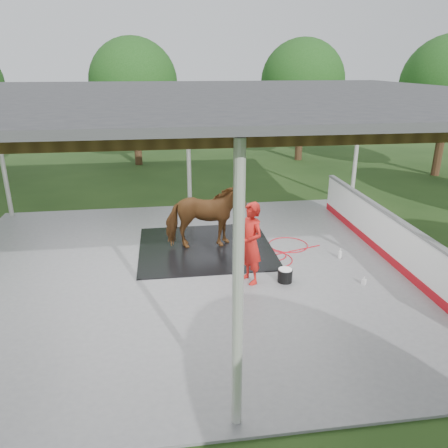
{
  "coord_description": "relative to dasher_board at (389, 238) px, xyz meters",
  "views": [
    {
      "loc": [
        -0.82,
        -9.29,
        4.64
      ],
      "look_at": [
        0.51,
        0.12,
        1.13
      ],
      "focal_mm": 35.0,
      "sensor_mm": 36.0,
      "label": 1
    }
  ],
  "objects": [
    {
      "name": "soap_bottle_b",
      "position": [
        -1.16,
        -1.23,
        -0.45
      ],
      "size": [
        0.12,
        0.11,
        0.18
      ],
      "primitive_type": "imported",
      "rotation": [
        0.0,
        0.0,
        -0.86
      ],
      "color": "#338CD8",
      "rests_on": "concrete_slab"
    },
    {
      "name": "tree_belt",
      "position": [
        -4.3,
        0.9,
        3.2
      ],
      "size": [
        28.0,
        28.0,
        5.8
      ],
      "color": "#382314",
      "rests_on": "ground"
    },
    {
      "name": "concrete_slab",
      "position": [
        -4.6,
        0.0,
        -0.57
      ],
      "size": [
        12.0,
        10.0,
        0.05
      ],
      "primitive_type": "cube",
      "color": "slate",
      "rests_on": "ground"
    },
    {
      "name": "pavilion_structure",
      "position": [
        -4.6,
        -0.0,
        3.37
      ],
      "size": [
        12.6,
        10.6,
        4.05
      ],
      "color": "beige",
      "rests_on": "ground"
    },
    {
      "name": "soap_bottle_a",
      "position": [
        -1.16,
        0.16,
        -0.41
      ],
      "size": [
        0.11,
        0.11,
        0.26
      ],
      "primitive_type": "imported",
      "rotation": [
        0.0,
        0.0,
        0.08
      ],
      "color": "silver",
      "rests_on": "concrete_slab"
    },
    {
      "name": "ground",
      "position": [
        -4.6,
        0.0,
        -0.59
      ],
      "size": [
        100.0,
        100.0,
        0.0
      ],
      "primitive_type": "plane",
      "color": "#1E3814"
    },
    {
      "name": "handler",
      "position": [
        -3.62,
        -0.73,
        0.38
      ],
      "size": [
        0.67,
        0.79,
        1.84
      ],
      "primitive_type": "imported",
      "rotation": [
        0.0,
        0.0,
        -1.15
      ],
      "color": "red",
      "rests_on": "concrete_slab"
    },
    {
      "name": "horse",
      "position": [
        -4.42,
        1.26,
        0.33
      ],
      "size": [
        2.03,
        0.97,
        1.7
      ],
      "primitive_type": "imported",
      "rotation": [
        0.0,
        0.0,
        1.6
      ],
      "color": "brown",
      "rests_on": "rubber_mat"
    },
    {
      "name": "dasher_board",
      "position": [
        0.0,
        0.0,
        0.0
      ],
      "size": [
        0.16,
        8.0,
        1.15
      ],
      "color": "#AB0E18",
      "rests_on": "concrete_slab"
    },
    {
      "name": "rubber_mat",
      "position": [
        -4.42,
        1.26,
        -0.53
      ],
      "size": [
        3.45,
        3.24,
        0.03
      ],
      "primitive_type": "cube",
      "color": "black",
      "rests_on": "concrete_slab"
    },
    {
      "name": "hose_coil",
      "position": [
        -2.55,
        0.71,
        -0.53
      ],
      "size": [
        1.97,
        1.87,
        0.02
      ],
      "color": "red",
      "rests_on": "concrete_slab"
    },
    {
      "name": "wash_bucket",
      "position": [
        -2.86,
        -0.86,
        -0.39
      ],
      "size": [
        0.33,
        0.33,
        0.31
      ],
      "color": "black",
      "rests_on": "concrete_slab"
    }
  ]
}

